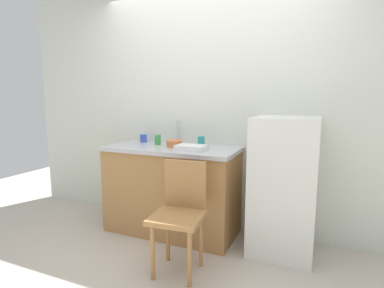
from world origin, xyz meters
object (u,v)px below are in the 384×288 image
Objects in this scene: chair at (180,211)px; cup_teal at (201,142)px; terracotta_bowl at (174,144)px; cup_blue at (143,138)px; dish_tray at (191,148)px; cup_green at (158,140)px; refrigerator at (284,186)px.

cup_teal is at bearing 93.65° from chair.
cup_blue is (-0.48, 0.17, 0.01)m from terracotta_bowl.
dish_tray is 3.23× the size of cup_blue.
terracotta_bowl is (-0.36, 0.62, 0.44)m from chair.
chair is at bearing -49.29° from cup_green.
terracotta_bowl is 0.24m from cup_green.
refrigerator reaches higher than chair.
chair is 1.24m from cup_blue.
dish_tray is 2.61× the size of cup_green.
cup_green is at bearing 158.90° from dish_tray.
chair is 1.02m from cup_green.
refrigerator is at bearing -2.08° from cup_green.
cup_blue reaches higher than terracotta_bowl.
dish_tray is 0.77m from cup_blue.
refrigerator reaches higher than dish_tray.
cup_green is at bearing 163.41° from terracotta_bowl.
refrigerator reaches higher than cup_blue.
dish_tray is at bearing -21.68° from cup_blue.
cup_green is at bearing 125.47° from chair.
refrigerator is 1.13m from terracotta_bowl.
cup_blue is at bearing 157.23° from cup_green.
refrigerator is at bearing 36.37° from chair.
cup_blue is 0.27m from cup_green.
terracotta_bowl reaches higher than chair.
terracotta_bowl is 1.49× the size of cup_teal.
chair is 10.28× the size of cup_blue.
cup_teal is (-0.12, 0.74, 0.46)m from chair.
cup_blue is (-0.84, 0.79, 0.45)m from chair.
cup_teal is (0.48, 0.05, 0.00)m from cup_green.
cup_blue is 0.81× the size of cup_green.
cup_blue is 0.80× the size of cup_teal.
dish_tray is 2.60× the size of cup_teal.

